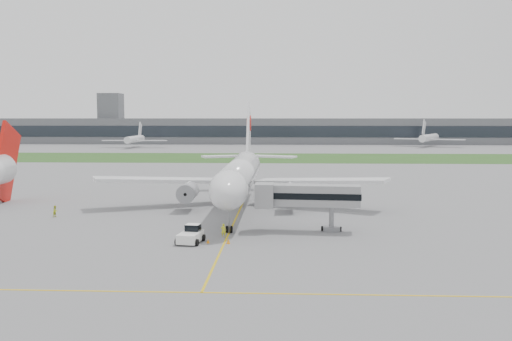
{
  "coord_description": "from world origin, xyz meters",
  "views": [
    {
      "loc": [
        6.77,
        -86.58,
        14.76
      ],
      "look_at": [
        2.65,
        2.0,
        6.42
      ],
      "focal_mm": 40.0,
      "sensor_mm": 36.0,
      "label": 1
    }
  ],
  "objects_px": {
    "airliner": "(240,173)",
    "pushback_tug": "(191,235)",
    "ground_crew_near": "(223,230)",
    "jet_bridge": "(304,196)"
  },
  "relations": [
    {
      "from": "airliner",
      "to": "ground_crew_near",
      "type": "xyz_separation_m",
      "value": [
        -0.45,
        -22.6,
        -4.81
      ]
    },
    {
      "from": "airliner",
      "to": "ground_crew_near",
      "type": "distance_m",
      "value": 23.11
    },
    {
      "from": "jet_bridge",
      "to": "ground_crew_near",
      "type": "height_order",
      "value": "jet_bridge"
    },
    {
      "from": "pushback_tug",
      "to": "ground_crew_near",
      "type": "distance_m",
      "value": 4.71
    },
    {
      "from": "pushback_tug",
      "to": "jet_bridge",
      "type": "relative_size",
      "value": 0.32
    },
    {
      "from": "jet_bridge",
      "to": "ground_crew_near",
      "type": "relative_size",
      "value": 8.04
    },
    {
      "from": "airliner",
      "to": "jet_bridge",
      "type": "height_order",
      "value": "airliner"
    },
    {
      "from": "jet_bridge",
      "to": "ground_crew_near",
      "type": "xyz_separation_m",
      "value": [
        -10.03,
        -4.03,
        -3.78
      ]
    },
    {
      "from": "airliner",
      "to": "pushback_tug",
      "type": "bearing_deg",
      "value": -98.74
    },
    {
      "from": "jet_bridge",
      "to": "ground_crew_near",
      "type": "distance_m",
      "value": 11.45
    }
  ]
}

